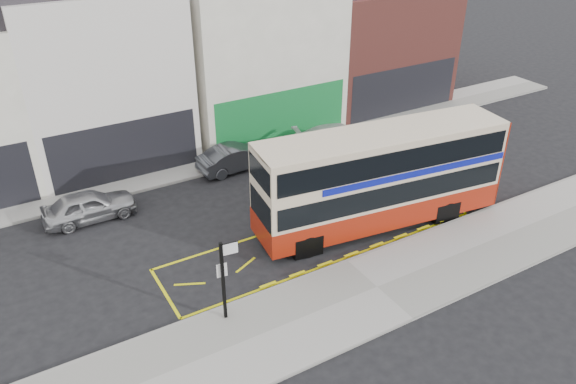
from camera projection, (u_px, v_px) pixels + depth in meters
ground at (342, 258)px, 22.96m from camera, size 120.00×120.00×0.00m
pavement at (377, 288)px, 21.20m from camera, size 40.00×4.00×0.15m
kerb at (347, 262)px, 22.64m from camera, size 40.00×0.15×0.15m
far_pavement at (228, 155)px, 31.18m from camera, size 50.00×3.00×0.15m
road_markings at (320, 239)px, 24.16m from camera, size 14.00×3.40×0.01m
terrace_left at (94, 59)px, 29.16m from camera, size 8.00×8.01×11.80m
terrace_green_shop at (249, 41)px, 33.24m from camera, size 9.00×8.01×11.30m
terrace_right at (369, 31)px, 37.43m from camera, size 9.00×8.01×10.30m
double_decker_bus at (381, 177)px, 24.20m from camera, size 11.35×3.95×4.44m
bus_stop_post at (224, 273)px, 18.83m from camera, size 0.77×0.19×3.15m
car_silver at (89, 206)px, 25.25m from camera, size 4.11×1.68×1.40m
car_grey at (236, 157)px, 29.60m from camera, size 4.27×1.74×1.38m
car_white at (340, 138)px, 31.52m from camera, size 5.56×3.29×1.51m
street_tree_right at (323, 69)px, 33.21m from camera, size 2.48×2.48×5.36m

